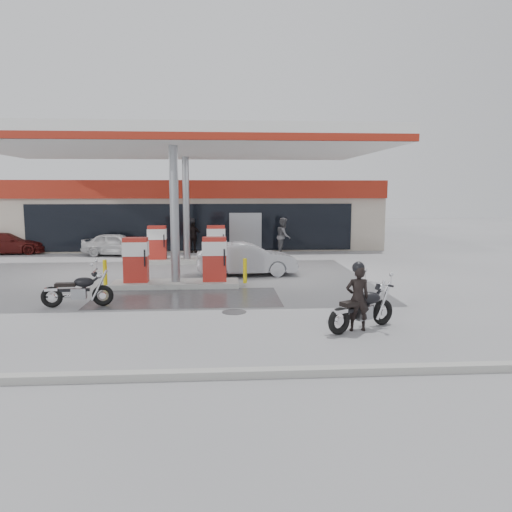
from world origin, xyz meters
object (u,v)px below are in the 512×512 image
(parked_car_left, at_px, (7,243))
(pump_island_far, at_px, (187,248))
(hatchback_silver, at_px, (247,259))
(biker_main, at_px, (358,298))
(main_motorcycle, at_px, (363,310))
(pump_island_near, at_px, (176,267))
(attendant, at_px, (284,236))
(parked_motorcycle, at_px, (79,291))
(sedan_white, at_px, (117,244))
(biker_walking, at_px, (192,236))

(parked_car_left, bearing_deg, pump_island_far, -117.90)
(hatchback_silver, xyz_separation_m, parked_car_left, (-12.68, 7.80, -0.08))
(biker_main, relative_size, hatchback_silver, 0.40)
(main_motorcycle, xyz_separation_m, hatchback_silver, (-2.47, 8.19, 0.16))
(pump_island_near, relative_size, parked_car_left, 1.27)
(pump_island_near, bearing_deg, attendant, 60.34)
(pump_island_far, distance_m, main_motorcycle, 13.05)
(main_motorcycle, relative_size, attendant, 1.00)
(parked_motorcycle, xyz_separation_m, sedan_white, (-1.30, 11.82, 0.13))
(main_motorcycle, distance_m, sedan_white, 17.36)
(main_motorcycle, distance_m, parked_motorcycle, 8.31)
(pump_island_near, height_order, parked_motorcycle, pump_island_near)
(pump_island_far, bearing_deg, attendant, 29.19)
(main_motorcycle, xyz_separation_m, parked_car_left, (-15.15, 15.99, 0.08))
(main_motorcycle, xyz_separation_m, biker_main, (-0.17, -0.10, 0.31))
(pump_island_far, height_order, attendant, attendant)
(parked_motorcycle, bearing_deg, attendant, 52.01)
(sedan_white, relative_size, hatchback_silver, 0.89)
(parked_motorcycle, height_order, parked_car_left, parked_car_left)
(pump_island_far, height_order, biker_walking, biker_walking)
(sedan_white, relative_size, biker_walking, 1.97)
(parked_motorcycle, distance_m, sedan_white, 11.89)
(main_motorcycle, bearing_deg, pump_island_near, 100.04)
(main_motorcycle, height_order, sedan_white, sedan_white)
(parked_car_left, bearing_deg, pump_island_near, -141.10)
(biker_main, distance_m, parked_car_left, 21.99)
(pump_island_far, height_order, biker_main, pump_island_far)
(biker_main, xyz_separation_m, parked_car_left, (-14.98, 16.09, -0.23))
(hatchback_silver, bearing_deg, attendant, -24.15)
(main_motorcycle, relative_size, biker_walking, 1.09)
(parked_car_left, bearing_deg, parked_motorcycle, -156.43)
(pump_island_far, xyz_separation_m, hatchback_silver, (2.68, -3.80, -0.05))
(pump_island_far, xyz_separation_m, parked_car_left, (-10.00, 4.00, -0.12))
(pump_island_near, relative_size, biker_walking, 2.82)
(parked_motorcycle, xyz_separation_m, attendant, (7.61, 11.79, 0.52))
(pump_island_near, relative_size, hatchback_silver, 1.28)
(attendant, bearing_deg, pump_island_near, 162.14)
(sedan_white, xyz_separation_m, hatchback_silver, (6.58, -6.63, 0.05))
(biker_main, distance_m, hatchback_silver, 8.61)
(pump_island_near, distance_m, sedan_white, 9.65)
(pump_island_near, height_order, main_motorcycle, pump_island_near)
(pump_island_near, height_order, parked_car_left, pump_island_near)
(attendant, bearing_deg, sedan_white, 101.64)
(pump_island_far, xyz_separation_m, sedan_white, (-3.90, 2.83, -0.10))
(hatchback_silver, height_order, parked_car_left, hatchback_silver)
(pump_island_far, xyz_separation_m, biker_main, (4.98, -12.09, 0.10))
(pump_island_near, bearing_deg, pump_island_far, 90.00)
(biker_walking, bearing_deg, parked_motorcycle, -123.89)
(main_motorcycle, bearing_deg, hatchback_silver, 76.13)
(main_motorcycle, bearing_deg, pump_island_far, 82.59)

